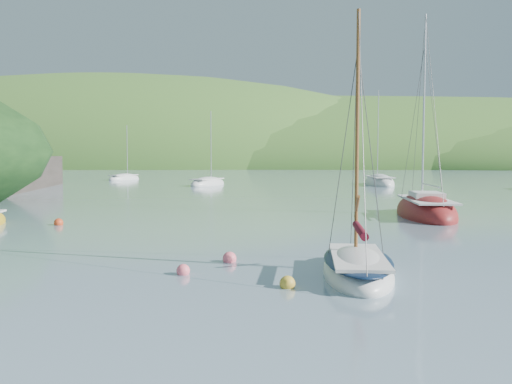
# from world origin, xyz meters

# --- Properties ---
(ground) EXTENTS (700.00, 700.00, 0.00)m
(ground) POSITION_xyz_m (0.00, 0.00, 0.00)
(ground) COLOR slate
(ground) RESTS_ON ground
(shoreline_hills) EXTENTS (690.00, 135.00, 56.00)m
(shoreline_hills) POSITION_xyz_m (-9.66, 172.42, 0.00)
(shoreline_hills) COLOR #376B29
(shoreline_hills) RESTS_ON ground
(daysailer_white) EXTENTS (2.26, 5.90, 9.02)m
(daysailer_white) POSITION_xyz_m (4.46, -0.01, 0.21)
(daysailer_white) COLOR silver
(daysailer_white) RESTS_ON ground
(sloop_red) EXTENTS (3.19, 9.11, 13.45)m
(sloop_red) POSITION_xyz_m (10.37, 17.26, 0.24)
(sloop_red) COLOR maroon
(sloop_red) RESTS_ON ground
(distant_sloop_a) EXTENTS (4.70, 7.20, 9.70)m
(distant_sloop_a) POSITION_xyz_m (-8.10, 49.66, 0.17)
(distant_sloop_a) COLOR silver
(distant_sloop_a) RESTS_ON ground
(distant_sloop_b) EXTENTS (3.73, 9.03, 12.60)m
(distant_sloop_b) POSITION_xyz_m (12.52, 52.02, 0.21)
(distant_sloop_b) COLOR silver
(distant_sloop_b) RESTS_ON ground
(distant_sloop_c) EXTENTS (4.39, 6.39, 8.62)m
(distant_sloop_c) POSITION_xyz_m (-22.40, 62.97, 0.16)
(distant_sloop_c) COLOR silver
(distant_sloop_c) RESTS_ON ground
(mooring_buoys) EXTENTS (25.05, 13.89, 0.49)m
(mooring_buoys) POSITION_xyz_m (0.51, 4.81, 0.12)
(mooring_buoys) COLOR gold
(mooring_buoys) RESTS_ON ground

